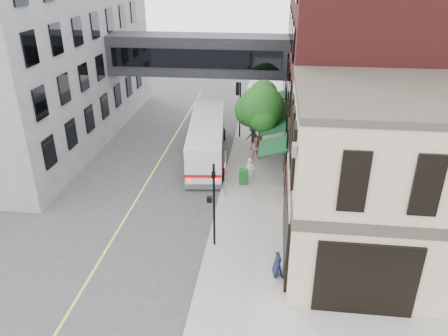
% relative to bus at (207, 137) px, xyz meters
% --- Properties ---
extents(ground, '(120.00, 120.00, 0.00)m').
position_rel_bus_xyz_m(ground, '(1.66, -13.00, -1.60)').
color(ground, '#38383A').
rests_on(ground, ground).
extents(sidewalk_main, '(4.00, 60.00, 0.15)m').
position_rel_bus_xyz_m(sidewalk_main, '(3.66, 1.00, -1.53)').
color(sidewalk_main, gray).
rests_on(sidewalk_main, ground).
extents(corner_building, '(10.19, 8.12, 8.45)m').
position_rel_bus_xyz_m(corner_building, '(10.63, -11.00, 2.61)').
color(corner_building, '#B8A78D').
rests_on(corner_building, ground).
extents(brick_building, '(13.76, 18.00, 14.00)m').
position_rel_bus_xyz_m(brick_building, '(11.64, 2.00, 5.38)').
color(brick_building, '#4B1717').
rests_on(brick_building, ground).
extents(opposite_building, '(14.00, 24.00, 14.00)m').
position_rel_bus_xyz_m(opposite_building, '(-15.34, 3.00, 5.40)').
color(opposite_building, slate).
rests_on(opposite_building, ground).
extents(skyway_bridge, '(14.00, 3.18, 3.00)m').
position_rel_bus_xyz_m(skyway_bridge, '(-1.34, 5.00, 4.90)').
color(skyway_bridge, black).
rests_on(skyway_bridge, ground).
extents(traffic_signal_near, '(0.44, 0.22, 4.60)m').
position_rel_bus_xyz_m(traffic_signal_near, '(2.02, -11.00, 1.38)').
color(traffic_signal_near, black).
rests_on(traffic_signal_near, sidewalk_main).
extents(traffic_signal_far, '(0.53, 0.28, 4.50)m').
position_rel_bus_xyz_m(traffic_signal_far, '(1.92, 4.00, 1.73)').
color(traffic_signal_far, black).
rests_on(traffic_signal_far, sidewalk_main).
extents(street_sign_pole, '(0.08, 0.75, 3.00)m').
position_rel_bus_xyz_m(street_sign_pole, '(2.05, -6.00, 0.33)').
color(street_sign_pole, gray).
rests_on(street_sign_pole, sidewalk_main).
extents(street_tree, '(3.80, 3.20, 5.60)m').
position_rel_bus_xyz_m(street_tree, '(3.85, 0.22, 2.31)').
color(street_tree, '#382619').
rests_on(street_tree, sidewalk_main).
extents(lane_marking, '(0.12, 40.00, 0.01)m').
position_rel_bus_xyz_m(lane_marking, '(-3.34, -3.00, -1.60)').
color(lane_marking, '#D8CC4C').
rests_on(lane_marking, ground).
extents(bus, '(3.48, 10.83, 2.86)m').
position_rel_bus_xyz_m(bus, '(0.00, 0.00, 0.00)').
color(bus, silver).
rests_on(bus, ground).
extents(pedestrian_a, '(0.67, 0.48, 1.70)m').
position_rel_bus_xyz_m(pedestrian_a, '(3.38, -4.05, -0.60)').
color(pedestrian_a, silver).
rests_on(pedestrian_a, sidewalk_main).
extents(pedestrian_b, '(0.81, 0.64, 1.63)m').
position_rel_bus_xyz_m(pedestrian_b, '(3.61, -0.21, -0.64)').
color(pedestrian_b, pink).
rests_on(pedestrian_b, sidewalk_main).
extents(pedestrian_c, '(1.35, 1.11, 1.81)m').
position_rel_bus_xyz_m(pedestrian_c, '(3.28, 1.60, -0.55)').
color(pedestrian_c, '#22232A').
rests_on(pedestrian_c, sidewalk_main).
extents(newspaper_box, '(0.50, 0.44, 0.99)m').
position_rel_bus_xyz_m(newspaper_box, '(2.99, -4.21, -0.96)').
color(newspaper_box, '#13561D').
rests_on(newspaper_box, sidewalk_main).
extents(sandwich_board, '(0.49, 0.65, 1.05)m').
position_rel_bus_xyz_m(sandwich_board, '(5.26, -13.00, -0.93)').
color(sandwich_board, black).
rests_on(sandwich_board, sidewalk_main).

